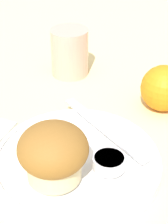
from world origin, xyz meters
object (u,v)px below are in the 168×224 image
object	(u,v)px
orange_fruit	(164,88)
juice_glass	(70,52)
butter_knife	(104,128)
muffin	(53,153)

from	to	relation	value
orange_fruit	juice_glass	world-z (taller)	juice_glass
butter_knife	juice_glass	bearing A→B (deg)	160.02
muffin	orange_fruit	xyz separation A→B (m)	(0.09, 0.24, -0.02)
muffin	butter_knife	xyz separation A→B (m)	(0.02, 0.12, -0.04)
muffin	juice_glass	bearing A→B (deg)	110.48
muffin	orange_fruit	bearing A→B (deg)	70.10
muffin	juice_glass	size ratio (longest dim) A/B	0.96
muffin	butter_knife	size ratio (longest dim) A/B	0.53
orange_fruit	juice_glass	bearing A→B (deg)	164.58
muffin	orange_fruit	size ratio (longest dim) A/B	1.13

